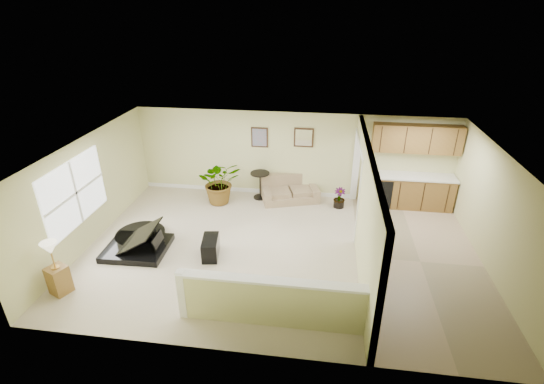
# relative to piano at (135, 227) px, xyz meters

# --- Properties ---
(floor) EXTENTS (9.00, 9.00, 0.00)m
(floor) POSITION_rel_piano_xyz_m (3.32, 0.30, -0.55)
(floor) COLOR beige
(floor) RESTS_ON ground
(back_wall) EXTENTS (9.00, 0.04, 2.50)m
(back_wall) POSITION_rel_piano_xyz_m (3.32, 3.30, 0.70)
(back_wall) COLOR beige
(back_wall) RESTS_ON floor
(front_wall) EXTENTS (9.00, 0.04, 2.50)m
(front_wall) POSITION_rel_piano_xyz_m (3.32, -2.70, 0.70)
(front_wall) COLOR beige
(front_wall) RESTS_ON floor
(left_wall) EXTENTS (0.04, 6.00, 2.50)m
(left_wall) POSITION_rel_piano_xyz_m (-1.18, 0.30, 0.70)
(left_wall) COLOR beige
(left_wall) RESTS_ON floor
(right_wall) EXTENTS (0.04, 6.00, 2.50)m
(right_wall) POSITION_rel_piano_xyz_m (7.82, 0.30, 0.70)
(right_wall) COLOR beige
(right_wall) RESTS_ON floor
(ceiling) EXTENTS (9.00, 6.00, 0.04)m
(ceiling) POSITION_rel_piano_xyz_m (3.32, 0.30, 1.95)
(ceiling) COLOR beige
(ceiling) RESTS_ON back_wall
(kitchen_vinyl) EXTENTS (2.70, 6.00, 0.01)m
(kitchen_vinyl) POSITION_rel_piano_xyz_m (6.47, 0.30, -0.54)
(kitchen_vinyl) COLOR tan
(kitchen_vinyl) RESTS_ON floor
(interior_partition) EXTENTS (0.18, 5.99, 2.50)m
(interior_partition) POSITION_rel_piano_xyz_m (5.12, 0.55, 0.67)
(interior_partition) COLOR beige
(interior_partition) RESTS_ON floor
(pony_half_wall) EXTENTS (3.42, 0.22, 1.00)m
(pony_half_wall) POSITION_rel_piano_xyz_m (3.40, -2.00, -0.03)
(pony_half_wall) COLOR beige
(pony_half_wall) RESTS_ON floor
(left_window) EXTENTS (0.05, 2.15, 1.45)m
(left_window) POSITION_rel_piano_xyz_m (-1.16, -0.20, 0.90)
(left_window) COLOR white
(left_window) RESTS_ON left_wall
(wall_art_left) EXTENTS (0.48, 0.04, 0.58)m
(wall_art_left) POSITION_rel_piano_xyz_m (2.37, 3.27, 1.20)
(wall_art_left) COLOR #362113
(wall_art_left) RESTS_ON back_wall
(wall_mirror) EXTENTS (0.55, 0.04, 0.55)m
(wall_mirror) POSITION_rel_piano_xyz_m (3.62, 3.27, 1.25)
(wall_mirror) COLOR #362113
(wall_mirror) RESTS_ON back_wall
(kitchen_cabinets) EXTENTS (2.36, 0.65, 2.33)m
(kitchen_cabinets) POSITION_rel_piano_xyz_m (6.51, 3.03, 0.32)
(kitchen_cabinets) COLOR olive
(kitchen_cabinets) RESTS_ON floor
(piano) EXTENTS (1.68, 1.73, 1.31)m
(piano) POSITION_rel_piano_xyz_m (0.00, 0.00, 0.00)
(piano) COLOR black
(piano) RESTS_ON floor
(piano_bench) EXTENTS (0.44, 0.72, 0.45)m
(piano_bench) POSITION_rel_piano_xyz_m (1.79, -0.10, -0.32)
(piano_bench) COLOR black
(piano_bench) RESTS_ON floor
(loveseat) EXTENTS (1.84, 1.34, 0.91)m
(loveseat) POSITION_rel_piano_xyz_m (3.30, 3.00, -0.20)
(loveseat) COLOR #968460
(loveseat) RESTS_ON floor
(accent_table) EXTENTS (0.55, 0.55, 0.80)m
(accent_table) POSITION_rel_piano_xyz_m (2.42, 2.95, -0.04)
(accent_table) COLOR black
(accent_table) RESTS_ON floor
(palm_plant) EXTENTS (1.44, 1.35, 1.29)m
(palm_plant) POSITION_rel_piano_xyz_m (1.35, 2.53, 0.08)
(palm_plant) COLOR black
(palm_plant) RESTS_ON floor
(small_plant) EXTENTS (0.35, 0.35, 0.57)m
(small_plant) POSITION_rel_piano_xyz_m (4.71, 2.68, -0.31)
(small_plant) COLOR black
(small_plant) RESTS_ON floor
(lamp_stand) EXTENTS (0.45, 0.45, 1.17)m
(lamp_stand) POSITION_rel_piano_xyz_m (-0.83, -1.70, -0.06)
(lamp_stand) COLOR olive
(lamp_stand) RESTS_ON floor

